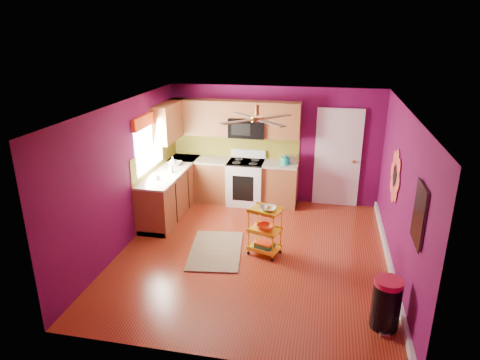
# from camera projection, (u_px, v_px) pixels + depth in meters

# --- Properties ---
(ground) EXTENTS (5.00, 5.00, 0.00)m
(ground) POSITION_uv_depth(u_px,v_px,m) (253.00, 253.00, 7.30)
(ground) COLOR maroon
(ground) RESTS_ON ground
(room_envelope) EXTENTS (4.54, 5.04, 2.52)m
(room_envelope) POSITION_uv_depth(u_px,v_px,m) (256.00, 162.00, 6.74)
(room_envelope) COLOR #5C0A42
(room_envelope) RESTS_ON ground
(lower_cabinets) EXTENTS (2.81, 2.31, 0.94)m
(lower_cabinets) POSITION_uv_depth(u_px,v_px,m) (206.00, 187.00, 9.08)
(lower_cabinets) COLOR brown
(lower_cabinets) RESTS_ON ground
(electric_range) EXTENTS (0.76, 0.66, 1.13)m
(electric_range) POSITION_uv_depth(u_px,v_px,m) (246.00, 182.00, 9.24)
(electric_range) COLOR white
(electric_range) RESTS_ON ground
(upper_cabinetry) EXTENTS (2.80, 2.30, 1.26)m
(upper_cabinetry) POSITION_uv_depth(u_px,v_px,m) (214.00, 120.00, 8.93)
(upper_cabinetry) COLOR brown
(upper_cabinetry) RESTS_ON ground
(left_window) EXTENTS (0.08, 1.35, 1.08)m
(left_window) POSITION_uv_depth(u_px,v_px,m) (149.00, 134.00, 8.10)
(left_window) COLOR white
(left_window) RESTS_ON ground
(panel_door) EXTENTS (0.95, 0.11, 2.15)m
(panel_door) POSITION_uv_depth(u_px,v_px,m) (337.00, 159.00, 8.97)
(panel_door) COLOR white
(panel_door) RESTS_ON ground
(right_wall_art) EXTENTS (0.04, 2.74, 1.04)m
(right_wall_art) POSITION_uv_depth(u_px,v_px,m) (405.00, 191.00, 6.08)
(right_wall_art) COLOR black
(right_wall_art) RESTS_ON ground
(ceiling_fan) EXTENTS (1.01, 1.01, 0.26)m
(ceiling_fan) POSITION_uv_depth(u_px,v_px,m) (257.00, 118.00, 6.71)
(ceiling_fan) COLOR #BF8C3F
(ceiling_fan) RESTS_ON ground
(shag_rug) EXTENTS (1.04, 1.51, 0.02)m
(shag_rug) POSITION_uv_depth(u_px,v_px,m) (216.00, 250.00, 7.37)
(shag_rug) COLOR black
(shag_rug) RESTS_ON ground
(rolling_cart) EXTENTS (0.59, 0.51, 0.91)m
(rolling_cart) POSITION_uv_depth(u_px,v_px,m) (265.00, 229.00, 7.13)
(rolling_cart) COLOR yellow
(rolling_cart) RESTS_ON ground
(trash_can) EXTENTS (0.41, 0.43, 0.69)m
(trash_can) POSITION_uv_depth(u_px,v_px,m) (386.00, 304.00, 5.41)
(trash_can) COLOR black
(trash_can) RESTS_ON ground
(teal_kettle) EXTENTS (0.18, 0.18, 0.21)m
(teal_kettle) POSITION_uv_depth(u_px,v_px,m) (285.00, 161.00, 8.87)
(teal_kettle) COLOR #15A190
(teal_kettle) RESTS_ON lower_cabinets
(toaster) EXTENTS (0.22, 0.15, 0.18)m
(toaster) POSITION_uv_depth(u_px,v_px,m) (291.00, 159.00, 8.96)
(toaster) COLOR beige
(toaster) RESTS_ON lower_cabinets
(soap_bottle_a) EXTENTS (0.08, 0.08, 0.18)m
(soap_bottle_a) POSITION_uv_depth(u_px,v_px,m) (170.00, 168.00, 8.38)
(soap_bottle_a) COLOR #EA3F72
(soap_bottle_a) RESTS_ON lower_cabinets
(soap_bottle_b) EXTENTS (0.14, 0.14, 0.18)m
(soap_bottle_b) POSITION_uv_depth(u_px,v_px,m) (173.00, 161.00, 8.84)
(soap_bottle_b) COLOR white
(soap_bottle_b) RESTS_ON lower_cabinets
(counter_dish) EXTENTS (0.28, 0.28, 0.07)m
(counter_dish) POSITION_uv_depth(u_px,v_px,m) (175.00, 163.00, 8.85)
(counter_dish) COLOR white
(counter_dish) RESTS_ON lower_cabinets
(counter_cup) EXTENTS (0.12, 0.12, 0.09)m
(counter_cup) POSITION_uv_depth(u_px,v_px,m) (157.00, 177.00, 8.01)
(counter_cup) COLOR white
(counter_cup) RESTS_ON lower_cabinets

